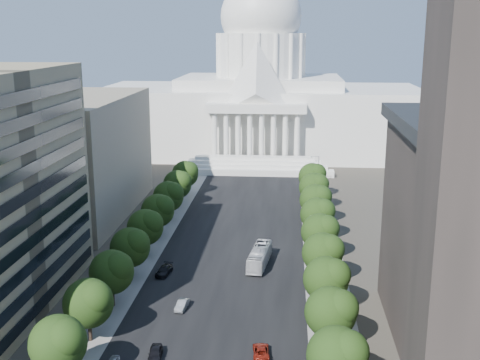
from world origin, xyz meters
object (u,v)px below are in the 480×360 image
(car_dark_a, at_px, (155,353))
(city_bus, at_px, (260,257))
(car_silver, at_px, (182,305))
(car_red, at_px, (261,351))
(car_dark_b, at_px, (164,271))

(car_dark_a, height_order, city_bus, city_bus)
(car_silver, bearing_deg, car_red, -37.66)
(car_silver, relative_size, car_dark_b, 0.80)
(car_dark_a, relative_size, car_red, 0.94)
(car_silver, height_order, car_red, car_silver)
(car_silver, distance_m, car_dark_b, 15.58)
(car_dark_a, relative_size, city_bus, 0.36)
(car_red, xyz_separation_m, city_bus, (-2.06, 34.58, 1.13))
(car_dark_a, xyz_separation_m, car_dark_b, (-5.06, 30.38, -0.01))
(car_red, bearing_deg, car_dark_b, -59.58)
(car_dark_a, bearing_deg, car_red, 1.80)
(car_dark_a, distance_m, car_dark_b, 30.80)
(car_dark_a, bearing_deg, city_bus, 64.27)
(car_dark_a, relative_size, car_dark_b, 0.86)
(car_silver, height_order, city_bus, city_bus)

